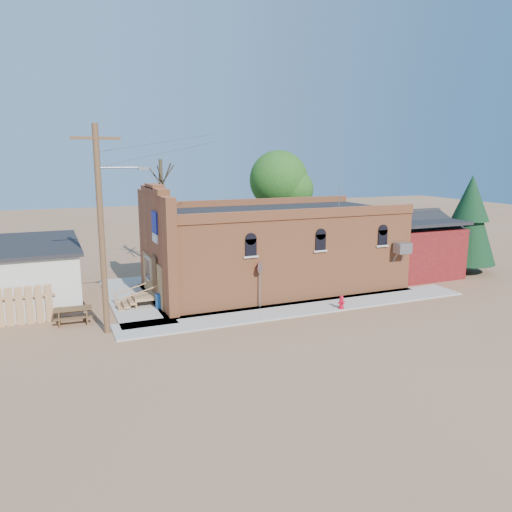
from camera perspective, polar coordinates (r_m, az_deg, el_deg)
name	(u,v)px	position (r m, az deg, el deg)	size (l,w,h in m)	color
ground	(285,318)	(24.37, 3.38, -7.03)	(120.00, 120.00, 0.00)	brown
sidewalk_south	(304,308)	(25.78, 5.50, -5.94)	(19.00, 2.20, 0.08)	#9E9991
sidewalk_west	(133,299)	(28.07, -13.88, -4.79)	(2.60, 10.00, 0.08)	#9E9991
brick_bar	(270,249)	(29.29, 1.57, 0.83)	(16.40, 7.97, 6.30)	#BA6438
red_shed	(405,239)	(34.52, 16.64, 1.83)	(5.40, 6.40, 4.30)	#5C0F15
utility_pole	(102,226)	(22.21, -17.16, 3.34)	(3.12, 0.26, 9.00)	#553222
tree_bare_near	(161,182)	(34.54, -10.78, 8.28)	(2.80, 2.80, 7.65)	#443627
tree_leafy	(279,180)	(37.94, 2.60, 8.67)	(4.40, 4.40, 8.15)	#443627
evergreen_tree	(470,217)	(35.95, 23.24, 4.07)	(3.60, 3.60, 6.50)	#443627
fire_hydrant	(341,302)	(25.74, 9.74, -5.21)	(0.40, 0.39, 0.68)	red
stop_sign	(260,272)	(25.19, 0.45, -1.86)	(0.46, 0.54, 2.40)	gray
trash_barrel	(160,301)	(25.91, -10.90, -5.06)	(0.48, 0.48, 0.74)	navy
picnic_table	(73,313)	(24.99, -20.18, -6.16)	(1.76, 1.38, 0.70)	brown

